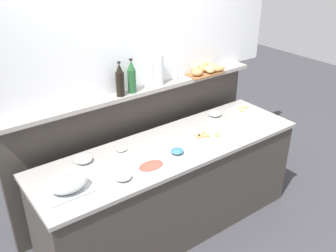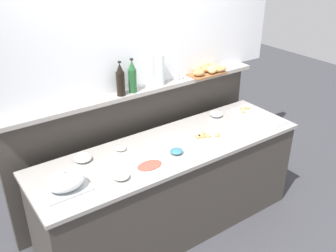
# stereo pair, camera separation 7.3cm
# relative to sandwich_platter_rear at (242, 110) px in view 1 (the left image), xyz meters

# --- Properties ---
(ground_plane) EXTENTS (12.00, 12.00, 0.00)m
(ground_plane) POSITION_rel_sandwich_platter_rear_xyz_m (-1.06, 0.44, -0.93)
(ground_plane) COLOR #38383D
(buffet_counter) EXTENTS (2.53, 0.76, 0.92)m
(buffet_counter) POSITION_rel_sandwich_platter_rear_xyz_m (-1.06, -0.16, -0.47)
(buffet_counter) COLOR #3D3833
(buffet_counter) RESTS_ON ground_plane
(back_ledge_unit) EXTENTS (2.68, 0.22, 1.31)m
(back_ledge_unit) POSITION_rel_sandwich_platter_rear_xyz_m (-1.06, 0.39, -0.24)
(back_ledge_unit) COLOR #3D3833
(back_ledge_unit) RESTS_ON ground_plane
(upper_wall_panel) EXTENTS (3.28, 0.08, 1.29)m
(upper_wall_panel) POSITION_rel_sandwich_platter_rear_xyz_m (-1.06, 0.42, 1.02)
(upper_wall_panel) COLOR white
(upper_wall_panel) RESTS_ON back_ledge_unit
(sandwich_platter_rear) EXTENTS (0.31, 0.18, 0.04)m
(sandwich_platter_rear) POSITION_rel_sandwich_platter_rear_xyz_m (0.00, 0.00, 0.00)
(sandwich_platter_rear) COLOR white
(sandwich_platter_rear) RESTS_ON buffet_counter
(sandwich_platter_front) EXTENTS (0.28, 0.21, 0.04)m
(sandwich_platter_front) POSITION_rel_sandwich_platter_rear_xyz_m (-0.71, -0.23, 0.00)
(sandwich_platter_front) COLOR white
(sandwich_platter_front) RESTS_ON buffet_counter
(cold_cuts_platter) EXTENTS (0.29, 0.21, 0.02)m
(cold_cuts_platter) POSITION_rel_sandwich_platter_rear_xyz_m (-1.39, -0.33, 0.00)
(cold_cuts_platter) COLOR white
(cold_cuts_platter) RESTS_ON buffet_counter
(serving_cloche) EXTENTS (0.34, 0.24, 0.17)m
(serving_cloche) POSITION_rel_sandwich_platter_rear_xyz_m (-2.06, -0.24, 0.06)
(serving_cloche) COLOR #B7BABF
(serving_cloche) RESTS_ON buffet_counter
(glass_bowl_large) EXTENTS (0.13, 0.13, 0.05)m
(glass_bowl_large) POSITION_rel_sandwich_platter_rear_xyz_m (-1.66, -0.34, 0.01)
(glass_bowl_large) COLOR silver
(glass_bowl_large) RESTS_ON buffet_counter
(glass_bowl_medium) EXTENTS (0.13, 0.13, 0.05)m
(glass_bowl_medium) POSITION_rel_sandwich_platter_rear_xyz_m (-0.33, 0.07, 0.01)
(glass_bowl_medium) COLOR silver
(glass_bowl_medium) RESTS_ON buffet_counter
(glass_bowl_small) EXTENTS (0.15, 0.15, 0.06)m
(glass_bowl_small) POSITION_rel_sandwich_platter_rear_xyz_m (-1.80, 0.06, 0.02)
(glass_bowl_small) COLOR silver
(glass_bowl_small) RESTS_ON buffet_counter
(condiment_bowl_dark) EXTENTS (0.09, 0.09, 0.03)m
(condiment_bowl_dark) POSITION_rel_sandwich_platter_rear_xyz_m (-1.46, 0.04, 0.01)
(condiment_bowl_dark) COLOR silver
(condiment_bowl_dark) RESTS_ON buffet_counter
(condiment_bowl_red) EXTENTS (0.11, 0.11, 0.04)m
(condiment_bowl_red) POSITION_rel_sandwich_platter_rear_xyz_m (-1.09, -0.29, 0.01)
(condiment_bowl_red) COLOR teal
(condiment_bowl_red) RESTS_ON buffet_counter
(serving_tongs) EXTENTS (0.12, 0.18, 0.01)m
(serving_tongs) POSITION_rel_sandwich_platter_rear_xyz_m (-0.96, -0.02, -0.00)
(serving_tongs) COLOR #B7BABF
(serving_tongs) RESTS_ON buffet_counter
(napkin_stack) EXTENTS (0.18, 0.18, 0.03)m
(napkin_stack) POSITION_rel_sandwich_platter_rear_xyz_m (0.06, -0.38, 0.01)
(napkin_stack) COLOR white
(napkin_stack) RESTS_ON buffet_counter
(wine_bottle_dark) EXTENTS (0.08, 0.08, 0.32)m
(wine_bottle_dark) POSITION_rel_sandwich_platter_rear_xyz_m (-1.29, 0.29, 0.52)
(wine_bottle_dark) COLOR black
(wine_bottle_dark) RESTS_ON back_ledge_unit
(wine_bottle_green) EXTENTS (0.08, 0.08, 0.32)m
(wine_bottle_green) POSITION_rel_sandwich_platter_rear_xyz_m (-1.16, 0.30, 0.52)
(wine_bottle_green) COLOR #23562D
(wine_bottle_green) RESTS_ON back_ledge_unit
(salt_shaker) EXTENTS (0.03, 0.03, 0.09)m
(salt_shaker) POSITION_rel_sandwich_platter_rear_xyz_m (-0.65, 0.32, 0.42)
(salt_shaker) COLOR white
(salt_shaker) RESTS_ON back_ledge_unit
(pepper_shaker) EXTENTS (0.03, 0.03, 0.09)m
(pepper_shaker) POSITION_rel_sandwich_platter_rear_xyz_m (-0.60, 0.32, 0.42)
(pepper_shaker) COLOR white
(pepper_shaker) RESTS_ON back_ledge_unit
(bread_basket) EXTENTS (0.41, 0.29, 0.08)m
(bread_basket) POSITION_rel_sandwich_platter_rear_xyz_m (-0.26, 0.31, 0.42)
(bread_basket) COLOR brown
(bread_basket) RESTS_ON back_ledge_unit
(water_carafe) EXTENTS (0.09, 0.09, 0.29)m
(water_carafe) POSITION_rel_sandwich_platter_rear_xyz_m (-0.85, 0.32, 0.52)
(water_carafe) COLOR silver
(water_carafe) RESTS_ON back_ledge_unit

